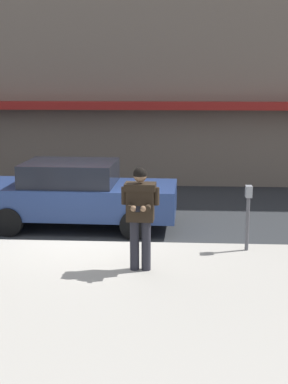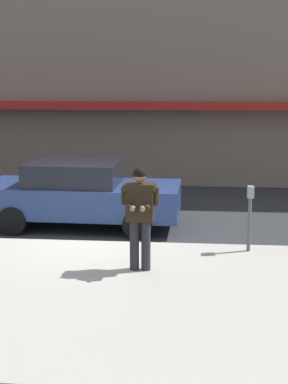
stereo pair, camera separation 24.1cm
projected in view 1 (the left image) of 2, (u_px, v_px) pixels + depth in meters
The scene contains 6 objects.
ground_plane at pixel (82, 244), 11.17m from camera, with size 80.00×80.00×0.00m, color #2B2D30.
sidewalk at pixel (113, 296), 8.31m from camera, with size 32.00×5.30×0.14m, color #A8A399.
curb_paint_line at pixel (130, 245), 11.15m from camera, with size 28.00×0.12×0.01m, color silver.
parked_sedan_mid at pixel (77, 194), 12.36m from camera, with size 4.54×2.02×1.54m.
man_texting_on_phone at pixel (140, 208), 9.04m from camera, with size 0.65×0.59×1.81m.
parking_meter at pixel (248, 208), 10.18m from camera, with size 0.12×0.18×1.27m.
Camera 1 is at (1.95, -10.61, 3.35)m, focal length 50.00 mm.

